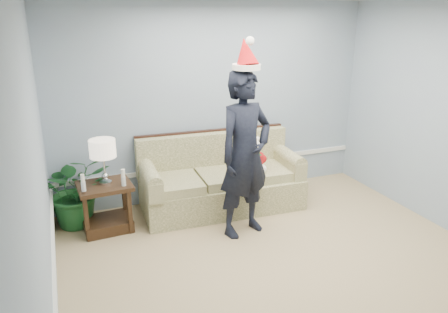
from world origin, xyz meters
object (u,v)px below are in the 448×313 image
side_table (107,212)px  table_lamp (103,150)px  man (245,155)px  teddy_bear (253,159)px  sofa (220,182)px  houseplant (76,190)px

side_table → table_lamp: size_ratio=1.19×
man → teddy_bear: bearing=40.8°
sofa → man: man is taller
table_lamp → houseplant: bearing=142.3°
side_table → man: man is taller
man → side_table: bearing=140.8°
table_lamp → houseplant: (-0.34, 0.27, -0.55)m
teddy_bear → side_table: bearing=173.1°
sofa → teddy_bear: sofa is taller
side_table → teddy_bear: 1.98m
teddy_bear → table_lamp: bearing=172.7°
man → teddy_bear: (0.38, 0.60, -0.29)m
houseplant → teddy_bear: (2.25, -0.33, 0.23)m
sofa → teddy_bear: bearing=-23.9°
sofa → houseplant: (-1.86, 0.14, 0.11)m
table_lamp → man: 1.66m
man → teddy_bear: 0.77m
sofa → teddy_bear: size_ratio=4.53×
sofa → table_lamp: size_ratio=3.95×
side_table → teddy_bear: size_ratio=1.36×
side_table → teddy_bear: bearing=-1.5°
sofa → houseplant: sofa is taller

